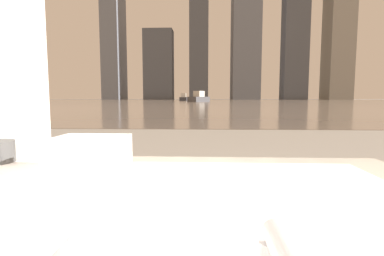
% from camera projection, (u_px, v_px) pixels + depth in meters
% --- Properties ---
extents(faucet_near, '(0.04, 0.19, 0.08)m').
position_uv_depth(faucet_near, '(42.00, 254.00, 0.40)').
color(faucet_near, silver).
rests_on(faucet_near, bathtub).
extents(towel_stack, '(0.25, 0.22, 0.12)m').
position_uv_depth(towel_stack, '(90.00, 154.00, 1.06)').
color(towel_stack, white).
rests_on(towel_stack, bathtub).
extents(harbor_water, '(180.00, 110.00, 0.01)m').
position_uv_depth(harbor_water, '(205.00, 101.00, 61.97)').
color(harbor_water, gray).
rests_on(harbor_water, ground_plane).
extents(harbor_boat_0, '(2.35, 3.23, 1.16)m').
position_uv_depth(harbor_boat_0, '(37.00, 99.00, 58.56)').
color(harbor_boat_0, '#2D2D33').
rests_on(harbor_boat_0, harbor_water).
extents(harbor_boat_2, '(4.08, 5.52, 1.98)m').
position_uv_depth(harbor_boat_2, '(199.00, 98.00, 55.36)').
color(harbor_boat_2, '#4C4C51').
rests_on(harbor_boat_2, harbor_water).
extents(harbor_boat_3, '(1.73, 4.95, 1.85)m').
position_uv_depth(harbor_boat_3, '(183.00, 98.00, 74.79)').
color(harbor_boat_3, '#2D2D33').
rests_on(harbor_boat_3, harbor_water).
extents(skyline_tower_0, '(6.55, 13.55, 54.58)m').
position_uv_depth(skyline_tower_0, '(114.00, 29.00, 116.44)').
color(skyline_tower_0, slate).
rests_on(skyline_tower_0, ground_plane).
extents(skyline_tower_1, '(11.20, 7.66, 26.83)m').
position_uv_depth(skyline_tower_1, '(159.00, 65.00, 117.07)').
color(skyline_tower_1, '#4C515B').
rests_on(skyline_tower_1, ground_plane).
extents(skyline_tower_2, '(7.08, 11.26, 41.42)m').
position_uv_depth(skyline_tower_2, '(199.00, 46.00, 115.63)').
color(skyline_tower_2, '#4C515B').
rests_on(skyline_tower_2, ground_plane).
extents(skyline_tower_3, '(10.31, 13.24, 63.16)m').
position_uv_depth(skyline_tower_3, '(246.00, 16.00, 113.74)').
color(skyline_tower_3, slate).
rests_on(skyline_tower_3, ground_plane).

